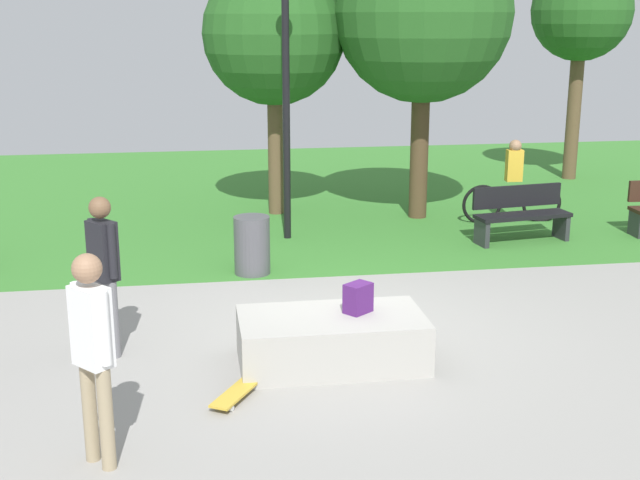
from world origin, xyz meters
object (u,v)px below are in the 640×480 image
(trash_bin, at_px, (252,245))
(concrete_ledge, at_px, (332,340))
(tree_tall_oak, at_px, (274,35))
(cyclist_on_bicycle, at_px, (513,187))
(tree_young_birch, at_px, (424,14))
(backpack_on_ledge, at_px, (358,298))
(lamp_post, at_px, (286,81))
(skateboard_by_ledge, at_px, (238,392))
(tree_leaning_ash, at_px, (581,13))
(skater_performing_trick, at_px, (93,343))
(park_bench_by_oak, at_px, (521,213))
(skater_watching, at_px, (104,263))

(trash_bin, bearing_deg, concrete_ledge, -80.14)
(tree_tall_oak, bearing_deg, cyclist_on_bicycle, -18.07)
(tree_young_birch, bearing_deg, trash_bin, -137.11)
(backpack_on_ledge, relative_size, lamp_post, 0.08)
(skateboard_by_ledge, distance_m, tree_leaning_ash, 13.62)
(backpack_on_ledge, bearing_deg, tree_leaning_ash, 16.29)
(cyclist_on_bicycle, bearing_deg, tree_leaning_ash, 52.98)
(backpack_on_ledge, height_order, lamp_post, lamp_post)
(concrete_ledge, xyz_separation_m, lamp_post, (0.14, 5.30, 2.32))
(skater_performing_trick, relative_size, tree_tall_oak, 0.40)
(skateboard_by_ledge, relative_size, cyclist_on_bicycle, 0.43)
(skater_performing_trick, bearing_deg, park_bench_by_oak, 45.54)
(concrete_ledge, xyz_separation_m, skater_watching, (-2.37, 0.63, 0.77))
(skateboard_by_ledge, relative_size, lamp_post, 0.18)
(tree_tall_oak, distance_m, cyclist_on_bicycle, 5.08)
(tree_leaning_ash, distance_m, tree_young_birch, 5.46)
(park_bench_by_oak, bearing_deg, lamp_post, 168.11)
(backpack_on_ledge, distance_m, trash_bin, 3.44)
(concrete_ledge, bearing_deg, park_bench_by_oak, 49.09)
(skateboard_by_ledge, relative_size, tree_young_birch, 0.15)
(skateboard_by_ledge, height_order, lamp_post, lamp_post)
(skater_performing_trick, distance_m, skater_watching, 2.39)
(concrete_ledge, bearing_deg, trash_bin, 99.86)
(tree_tall_oak, bearing_deg, skater_watching, -111.09)
(skater_performing_trick, bearing_deg, cyclist_on_bicycle, 49.30)
(backpack_on_ledge, bearing_deg, skateboard_by_ledge, 171.23)
(backpack_on_ledge, distance_m, tree_young_birch, 7.40)
(tree_leaning_ash, bearing_deg, tree_tall_oak, -160.64)
(skater_performing_trick, distance_m, lamp_post, 7.59)
(park_bench_by_oak, relative_size, trash_bin, 1.97)
(park_bench_by_oak, distance_m, lamp_post, 4.38)
(skateboard_by_ledge, distance_m, tree_tall_oak, 8.55)
(backpack_on_ledge, bearing_deg, cyclist_on_bicycle, 17.23)
(skateboard_by_ledge, xyz_separation_m, tree_leaning_ash, (8.17, 10.28, 3.60))
(skater_watching, height_order, tree_tall_oak, tree_tall_oak)
(skater_watching, relative_size, lamp_post, 0.41)
(park_bench_by_oak, bearing_deg, trash_bin, -166.02)
(skater_performing_trick, distance_m, cyclist_on_bicycle, 9.98)
(skater_watching, distance_m, tree_tall_oak, 7.34)
(backpack_on_ledge, height_order, tree_young_birch, tree_young_birch)
(tree_tall_oak, height_order, lamp_post, tree_tall_oak)
(skater_watching, relative_size, skateboard_by_ledge, 2.24)
(concrete_ledge, distance_m, skater_watching, 2.57)
(skater_watching, xyz_separation_m, cyclist_on_bicycle, (6.64, 5.18, -0.41))
(tree_tall_oak, bearing_deg, skateboard_by_ledge, -98.62)
(trash_bin, distance_m, cyclist_on_bicycle, 5.43)
(backpack_on_ledge, distance_m, skater_performing_trick, 3.14)
(concrete_ledge, relative_size, backpack_on_ledge, 6.13)
(lamp_post, height_order, cyclist_on_bicycle, lamp_post)
(tree_tall_oak, bearing_deg, skater_performing_trick, -104.96)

